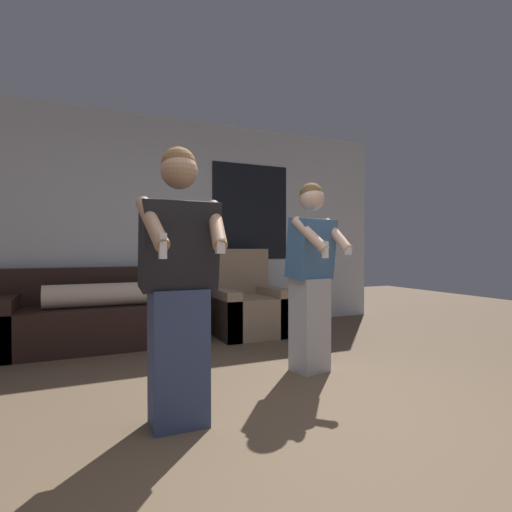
# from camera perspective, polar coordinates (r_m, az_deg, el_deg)

# --- Properties ---
(ground_plane) EXTENTS (14.00, 14.00, 0.00)m
(ground_plane) POSITION_cam_1_polar(r_m,az_deg,el_deg) (2.23, 5.77, -26.85)
(ground_plane) COLOR brown
(wall_back) EXTENTS (6.31, 0.07, 2.70)m
(wall_back) POSITION_cam_1_polar(r_m,az_deg,el_deg) (5.18, -12.99, 4.46)
(wall_back) COLOR silver
(wall_back) RESTS_ON ground_plane
(couch) EXTENTS (2.10, 0.85, 0.83)m
(couch) POSITION_cam_1_polar(r_m,az_deg,el_deg) (4.67, -21.31, -8.06)
(couch) COLOR black
(couch) RESTS_ON ground_plane
(armchair) EXTENTS (0.83, 0.90, 1.04)m
(armchair) POSITION_cam_1_polar(r_m,az_deg,el_deg) (4.96, -1.57, -7.26)
(armchair) COLOR #937A60
(armchair) RESTS_ON ground_plane
(person_left) EXTENTS (0.50, 0.48, 1.63)m
(person_left) POSITION_cam_1_polar(r_m,az_deg,el_deg) (2.38, -10.94, -4.32)
(person_left) COLOR #384770
(person_left) RESTS_ON ground_plane
(person_right) EXTENTS (0.43, 0.52, 1.60)m
(person_right) POSITION_cam_1_polar(r_m,az_deg,el_deg) (3.41, 7.88, -2.70)
(person_right) COLOR #B2B2B7
(person_right) RESTS_ON ground_plane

